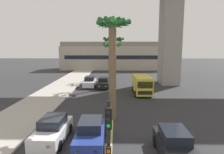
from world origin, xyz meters
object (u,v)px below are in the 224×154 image
palm_tree_near_median (111,34)px  delivery_van (142,84)px  car_queue_second (53,130)px  car_queue_fourth (91,133)px  car_queue_fifth (175,145)px  car_queue_front (90,82)px  car_queue_third (103,83)px  palm_tree_far_median (113,45)px  palm_tree_farthest_median (113,43)px  traffic_light_median_near (109,141)px  palm_tree_mid_median (112,49)px

palm_tree_near_median → delivery_van: bearing=34.7°
car_queue_second → delivery_van: size_ratio=0.78×
car_queue_second → palm_tree_near_median: (3.50, 10.61, 6.75)m
car_queue_fourth → palm_tree_near_median: 13.02m
palm_tree_near_median → car_queue_fifth: bearing=-72.9°
car_queue_front → car_queue_fifth: bearing=-70.0°
delivery_van → palm_tree_near_median: size_ratio=0.56×
car_queue_second → car_queue_third: size_ratio=1.01×
car_queue_front → car_queue_fifth: size_ratio=1.00×
car_queue_second → palm_tree_far_median: 18.95m
delivery_van → palm_tree_farthest_median: (-3.61, -9.41, 5.10)m
car_queue_third → traffic_light_median_near: traffic_light_median_near is taller
car_queue_second → palm_tree_farthest_median: 7.94m
car_queue_fourth → palm_tree_farthest_median: size_ratio=0.49×
palm_tree_mid_median → car_queue_second: bearing=-97.9°
palm_tree_far_median → car_queue_third: bearing=-166.6°
car_queue_third → palm_tree_farthest_median: (1.66, -13.35, 5.66)m
car_queue_third → car_queue_fifth: size_ratio=1.00×
car_queue_third → traffic_light_median_near: bearing=-86.0°
car_queue_third → palm_tree_mid_median: bearing=80.8°
car_queue_third → palm_tree_near_median: size_ratio=0.44×
palm_tree_mid_median → car_queue_fourth: bearing=-91.9°
palm_tree_far_median → palm_tree_mid_median: bearing=92.9°
car_queue_fourth → car_queue_third: bearing=91.0°
car_queue_third → car_queue_fifth: 19.90m
car_queue_fifth → palm_tree_mid_median: size_ratio=0.60×
car_queue_fifth → palm_tree_farthest_median: 8.86m
palm_tree_farthest_median → car_queue_second: bearing=-134.4°
car_queue_second → car_queue_third: (2.23, 17.33, 0.00)m
traffic_light_median_near → palm_tree_farthest_median: 10.23m
delivery_van → palm_tree_near_median: palm_tree_near_median is taller
car_queue_fourth → palm_tree_mid_median: (0.83, 24.77, 4.93)m
car_queue_fourth → palm_tree_far_median: (1.16, 18.17, 5.71)m
car_queue_fifth → delivery_van: delivery_van is taller
palm_tree_near_median → palm_tree_far_median: 7.14m
delivery_van → traffic_light_median_near: bearing=-100.9°
palm_tree_far_median → car_queue_fourth: bearing=-93.7°
car_queue_second → palm_tree_near_median: size_ratio=0.44×
car_queue_front → palm_tree_near_median: size_ratio=0.44×
delivery_van → traffic_light_median_near: 19.36m
car_queue_fourth → palm_tree_near_median: bearing=85.0°
car_queue_third → car_queue_fourth: 17.82m
palm_tree_near_median → car_queue_third: bearing=100.7°
car_queue_fifth → palm_tree_near_median: (-3.85, 12.51, 6.75)m
car_queue_third → car_queue_fifth: same height
traffic_light_median_near → palm_tree_near_median: size_ratio=0.45×
car_queue_fifth → palm_tree_farthest_median: (-3.45, 5.88, 5.66)m
car_queue_fifth → delivery_van: size_ratio=0.78×
car_queue_fifth → car_queue_second: bearing=165.5°
car_queue_fifth → car_queue_fourth: bearing=163.6°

